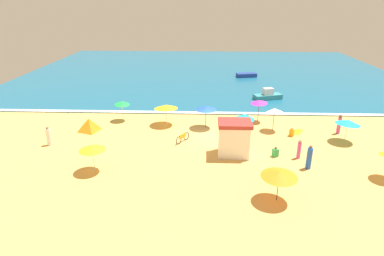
{
  "coord_description": "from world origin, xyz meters",
  "views": [
    {
      "loc": [
        -0.73,
        -27.02,
        11.59
      ],
      "look_at": [
        -1.81,
        0.01,
        0.8
      ],
      "focal_mm": 30.46,
      "sensor_mm": 36.0,
      "label": 1
    }
  ],
  "objects_px": {
    "beach_tent": "(89,125)",
    "beachgoer_0": "(299,149)",
    "beach_umbrella_2": "(166,107)",
    "parked_bicycle": "(183,138)",
    "beachgoer_1": "(309,158)",
    "beach_umbrella_6": "(279,174)",
    "beach_umbrella_1": "(92,148)",
    "beach_umbrella_7": "(275,110)",
    "beachgoer_5": "(49,137)",
    "lifeguard_cabana": "(234,138)",
    "beach_umbrella_4": "(259,102)",
    "beach_umbrella_5": "(348,122)",
    "beachgoer_3": "(339,124)",
    "beach_umbrella_9": "(206,108)",
    "small_boat_0": "(246,75)",
    "beach_umbrella_0": "(245,117)",
    "beachgoer_2": "(275,152)",
    "beachgoer_4": "(292,132)",
    "beach_umbrella_3": "(122,103)",
    "small_boat_1": "(268,95)"
  },
  "relations": [
    {
      "from": "beach_umbrella_6",
      "to": "beachgoer_5",
      "type": "bearing_deg",
      "value": 157.06
    },
    {
      "from": "parked_bicycle",
      "to": "beach_umbrella_9",
      "type": "bearing_deg",
      "value": 60.45
    },
    {
      "from": "beach_umbrella_2",
      "to": "beach_umbrella_5",
      "type": "xyz_separation_m",
      "value": [
        15.98,
        -3.44,
        -0.06
      ]
    },
    {
      "from": "beach_umbrella_0",
      "to": "beach_umbrella_5",
      "type": "relative_size",
      "value": 0.82
    },
    {
      "from": "beach_umbrella_0",
      "to": "lifeguard_cabana",
      "type": "bearing_deg",
      "value": -107.6
    },
    {
      "from": "beach_umbrella_1",
      "to": "beach_umbrella_7",
      "type": "height_order",
      "value": "beach_umbrella_7"
    },
    {
      "from": "beach_umbrella_4",
      "to": "beachgoer_0",
      "type": "distance_m",
      "value": 8.47
    },
    {
      "from": "beachgoer_1",
      "to": "beach_umbrella_6",
      "type": "bearing_deg",
      "value": -126.63
    },
    {
      "from": "beach_tent",
      "to": "beach_umbrella_9",
      "type": "bearing_deg",
      "value": 6.73
    },
    {
      "from": "beach_umbrella_4",
      "to": "beach_umbrella_5",
      "type": "relative_size",
      "value": 0.84
    },
    {
      "from": "beachgoer_1",
      "to": "beachgoer_4",
      "type": "relative_size",
      "value": 2.12
    },
    {
      "from": "beach_umbrella_6",
      "to": "beachgoer_5",
      "type": "distance_m",
      "value": 19.15
    },
    {
      "from": "beach_umbrella_6",
      "to": "beachgoer_0",
      "type": "distance_m",
      "value": 6.54
    },
    {
      "from": "beach_umbrella_5",
      "to": "beachgoer_1",
      "type": "xyz_separation_m",
      "value": [
        -4.62,
        -5.04,
        -0.94
      ]
    },
    {
      "from": "beach_tent",
      "to": "beachgoer_0",
      "type": "bearing_deg",
      "value": -15.32
    },
    {
      "from": "beachgoer_2",
      "to": "beach_umbrella_6",
      "type": "bearing_deg",
      "value": -100.23
    },
    {
      "from": "beachgoer_0",
      "to": "beach_umbrella_2",
      "type": "bearing_deg",
      "value": 148.23
    },
    {
      "from": "beach_umbrella_3",
      "to": "parked_bicycle",
      "type": "height_order",
      "value": "beach_umbrella_3"
    },
    {
      "from": "beachgoer_2",
      "to": "small_boat_1",
      "type": "distance_m",
      "value": 15.71
    },
    {
      "from": "beachgoer_2",
      "to": "small_boat_1",
      "type": "bearing_deg",
      "value": 82.28
    },
    {
      "from": "parked_bicycle",
      "to": "beach_umbrella_4",
      "type": "bearing_deg",
      "value": 36.64
    },
    {
      "from": "beachgoer_2",
      "to": "small_boat_0",
      "type": "bearing_deg",
      "value": 88.13
    },
    {
      "from": "beach_umbrella_3",
      "to": "beach_umbrella_7",
      "type": "relative_size",
      "value": 0.96
    },
    {
      "from": "lifeguard_cabana",
      "to": "beach_umbrella_7",
      "type": "height_order",
      "value": "lifeguard_cabana"
    },
    {
      "from": "beach_umbrella_6",
      "to": "beach_umbrella_5",
      "type": "bearing_deg",
      "value": 50.05
    },
    {
      "from": "beach_umbrella_2",
      "to": "beach_umbrella_6",
      "type": "height_order",
      "value": "beach_umbrella_2"
    },
    {
      "from": "beach_umbrella_5",
      "to": "beachgoer_1",
      "type": "bearing_deg",
      "value": -132.48
    },
    {
      "from": "beach_umbrella_4",
      "to": "beachgoer_0",
      "type": "height_order",
      "value": "beach_umbrella_4"
    },
    {
      "from": "beach_umbrella_2",
      "to": "beachgoer_5",
      "type": "height_order",
      "value": "beach_umbrella_2"
    },
    {
      "from": "parked_bicycle",
      "to": "beachgoer_3",
      "type": "relative_size",
      "value": 0.85
    },
    {
      "from": "beach_umbrella_5",
      "to": "small_boat_0",
      "type": "distance_m",
      "value": 25.14
    },
    {
      "from": "beach_umbrella_5",
      "to": "beachgoer_2",
      "type": "xyz_separation_m",
      "value": [
        -6.63,
        -3.18,
        -1.44
      ]
    },
    {
      "from": "beachgoer_0",
      "to": "beach_umbrella_5",
      "type": "bearing_deg",
      "value": 34.85
    },
    {
      "from": "beachgoer_2",
      "to": "small_boat_0",
      "type": "relative_size",
      "value": 0.26
    },
    {
      "from": "beach_umbrella_1",
      "to": "beach_tent",
      "type": "distance_m",
      "value": 8.2
    },
    {
      "from": "beachgoer_4",
      "to": "beachgoer_3",
      "type": "bearing_deg",
      "value": 9.66
    },
    {
      "from": "beach_umbrella_7",
      "to": "beachgoer_1",
      "type": "height_order",
      "value": "beach_umbrella_7"
    },
    {
      "from": "beach_umbrella_1",
      "to": "beach_umbrella_6",
      "type": "relative_size",
      "value": 0.97
    },
    {
      "from": "beach_umbrella_2",
      "to": "small_boat_0",
      "type": "xyz_separation_m",
      "value": [
        10.25,
        20.99,
        -1.46
      ]
    },
    {
      "from": "beach_tent",
      "to": "beach_umbrella_1",
      "type": "bearing_deg",
      "value": -68.99
    },
    {
      "from": "beach_umbrella_2",
      "to": "beachgoer_3",
      "type": "bearing_deg",
      "value": -5.95
    },
    {
      "from": "beach_tent",
      "to": "beachgoer_3",
      "type": "bearing_deg",
      "value": 0.56
    },
    {
      "from": "beach_umbrella_2",
      "to": "beach_umbrella_9",
      "type": "relative_size",
      "value": 1.04
    },
    {
      "from": "beach_umbrella_2",
      "to": "beach_tent",
      "type": "distance_m",
      "value": 7.4
    },
    {
      "from": "beach_umbrella_2",
      "to": "parked_bicycle",
      "type": "height_order",
      "value": "beach_umbrella_2"
    },
    {
      "from": "beachgoer_5",
      "to": "beach_umbrella_6",
      "type": "bearing_deg",
      "value": -22.94
    },
    {
      "from": "beach_umbrella_1",
      "to": "beachgoer_1",
      "type": "bearing_deg",
      "value": 3.63
    },
    {
      "from": "lifeguard_cabana",
      "to": "beachgoer_5",
      "type": "xyz_separation_m",
      "value": [
        -15.44,
        1.19,
        -0.65
      ]
    },
    {
      "from": "beach_umbrella_9",
      "to": "small_boat_0",
      "type": "distance_m",
      "value": 22.58
    },
    {
      "from": "beachgoer_4",
      "to": "beach_umbrella_3",
      "type": "bearing_deg",
      "value": 168.12
    }
  ]
}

